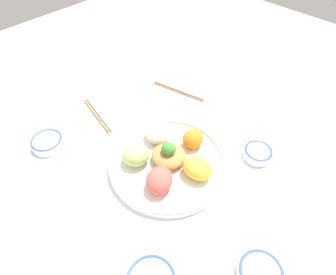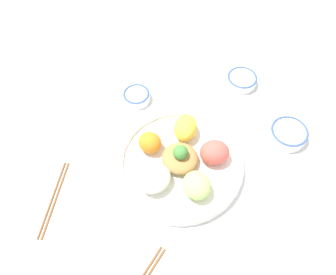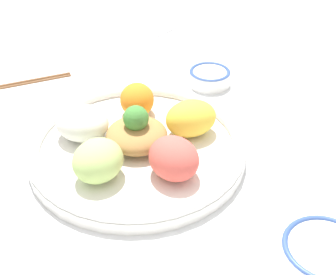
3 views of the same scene
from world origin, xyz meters
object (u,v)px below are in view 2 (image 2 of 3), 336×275
object	(u,v)px
rice_bowl_blue	(137,96)
sauce_bowl_dark	(288,134)
rice_bowl_plain	(242,80)
serving_spoon_main	(57,92)
salad_platter	(180,161)
chopsticks_pair_near	(54,199)
serving_spoon_extra	(110,89)
side_serving_bowl	(333,229)

from	to	relation	value
rice_bowl_blue	sauce_bowl_dark	bearing A→B (deg)	-176.34
rice_bowl_blue	rice_bowl_plain	world-z (taller)	same
serving_spoon_main	salad_platter	bearing A→B (deg)	-142.05
rice_bowl_plain	serving_spoon_main	xyz separation A→B (m)	(0.54, 0.25, -0.02)
rice_bowl_plain	serving_spoon_main	bearing A→B (deg)	24.85
salad_platter	rice_bowl_plain	distance (m)	0.37
salad_platter	chopsticks_pair_near	xyz separation A→B (m)	(0.27, 0.21, -0.02)
serving_spoon_extra	sauce_bowl_dark	bearing A→B (deg)	-9.03
salad_platter	chopsticks_pair_near	distance (m)	0.35
sauce_bowl_dark	chopsticks_pair_near	bearing A→B (deg)	37.85
salad_platter	sauce_bowl_dark	bearing A→B (deg)	-142.15
rice_bowl_blue	serving_spoon_extra	xyz separation A→B (m)	(0.10, -0.01, -0.01)
sauce_bowl_dark	serving_spoon_extra	bearing A→B (deg)	2.17
salad_platter	serving_spoon_extra	xyz separation A→B (m)	(0.31, -0.18, -0.02)
chopsticks_pair_near	serving_spoon_extra	size ratio (longest dim) A/B	1.64
rice_bowl_plain	side_serving_bowl	world-z (taller)	side_serving_bowl
sauce_bowl_dark	chopsticks_pair_near	distance (m)	0.68
rice_bowl_blue	serving_spoon_main	xyz separation A→B (m)	(0.25, 0.07, -0.01)
salad_platter	serving_spoon_main	world-z (taller)	salad_platter
side_serving_bowl	serving_spoon_extra	bearing A→B (deg)	-17.77
sauce_bowl_dark	rice_bowl_plain	size ratio (longest dim) A/B	1.11
salad_platter	side_serving_bowl	bearing A→B (deg)	173.22
side_serving_bowl	serving_spoon_main	distance (m)	0.88
rice_bowl_blue	serving_spoon_main	bearing A→B (deg)	14.51
salad_platter	rice_bowl_plain	world-z (taller)	salad_platter
salad_platter	rice_bowl_plain	size ratio (longest dim) A/B	3.61
sauce_bowl_dark	serving_spoon_main	distance (m)	0.73
side_serving_bowl	sauce_bowl_dark	bearing A→B (deg)	-60.10
chopsticks_pair_near	serving_spoon_extra	distance (m)	0.39
rice_bowl_plain	side_serving_bowl	bearing A→B (deg)	128.38
sauce_bowl_dark	chopsticks_pair_near	xyz separation A→B (m)	(0.53, 0.41, -0.02)
rice_bowl_plain	serving_spoon_extra	size ratio (longest dim) A/B	0.74
sauce_bowl_dark	rice_bowl_plain	world-z (taller)	sauce_bowl_dark
side_serving_bowl	chopsticks_pair_near	bearing A→B (deg)	13.71
rice_bowl_plain	chopsticks_pair_near	distance (m)	0.67
serving_spoon_main	serving_spoon_extra	xyz separation A→B (m)	(-0.15, -0.07, 0.00)
rice_bowl_blue	rice_bowl_plain	xyz separation A→B (m)	(-0.29, -0.19, 0.00)
sauce_bowl_dark	rice_bowl_plain	distance (m)	0.24
salad_platter	rice_bowl_blue	distance (m)	0.27
sauce_bowl_dark	serving_spoon_extra	size ratio (longest dim) A/B	0.82
side_serving_bowl	rice_bowl_plain	bearing A→B (deg)	-51.62
chopsticks_pair_near	salad_platter	bearing A→B (deg)	115.07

